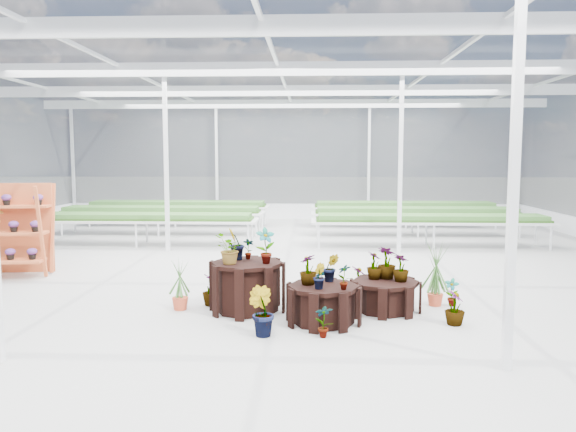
{
  "coord_description": "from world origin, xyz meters",
  "views": [
    {
      "loc": [
        0.73,
        -10.37,
        2.45
      ],
      "look_at": [
        0.29,
        0.56,
        1.3
      ],
      "focal_mm": 35.0,
      "sensor_mm": 36.0,
      "label": 1
    }
  ],
  "objects_px": {
    "plinth_mid": "(324,304)",
    "shelf_rack": "(4,230)",
    "plinth_tall": "(247,287)",
    "plinth_low": "(385,296)"
  },
  "relations": [
    {
      "from": "plinth_mid",
      "to": "shelf_rack",
      "type": "distance_m",
      "value": 7.19
    },
    {
      "from": "plinth_tall",
      "to": "plinth_mid",
      "type": "height_order",
      "value": "plinth_tall"
    },
    {
      "from": "plinth_mid",
      "to": "plinth_low",
      "type": "relative_size",
      "value": 0.99
    },
    {
      "from": "shelf_rack",
      "to": "plinth_tall",
      "type": "bearing_deg",
      "value": -32.31
    },
    {
      "from": "plinth_tall",
      "to": "plinth_mid",
      "type": "distance_m",
      "value": 1.35
    },
    {
      "from": "plinth_mid",
      "to": "plinth_low",
      "type": "xyz_separation_m",
      "value": [
        1.0,
        0.7,
        -0.04
      ]
    },
    {
      "from": "plinth_mid",
      "to": "shelf_rack",
      "type": "relative_size",
      "value": 0.57
    },
    {
      "from": "plinth_tall",
      "to": "plinth_low",
      "type": "relative_size",
      "value": 1.07
    },
    {
      "from": "plinth_low",
      "to": "shelf_rack",
      "type": "relative_size",
      "value": 0.57
    },
    {
      "from": "plinth_low",
      "to": "plinth_mid",
      "type": "bearing_deg",
      "value": -145.01
    }
  ]
}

